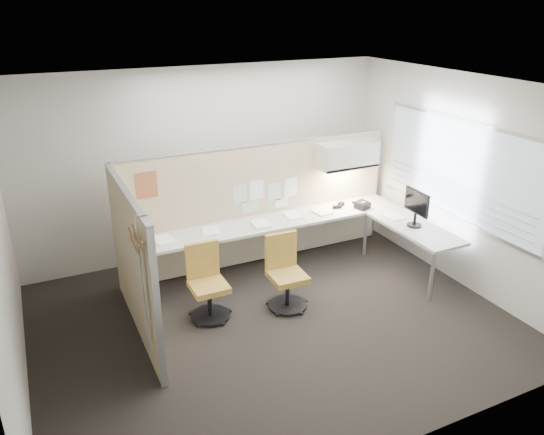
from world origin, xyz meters
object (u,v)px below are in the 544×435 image
monitor (416,206)px  desk (297,229)px  phone (362,205)px  chair_right (285,274)px  chair_left (207,284)px

monitor → desk: bearing=60.7°
monitor → phone: bearing=19.7°
chair_right → monitor: size_ratio=1.81×
chair_right → monitor: 2.08m
desk → monitor: (1.37, -0.87, 0.43)m
chair_left → chair_right: bearing=-11.3°
desk → chair_right: bearing=-125.9°
chair_left → phone: 2.80m
desk → monitor: 1.68m
desk → chair_left: size_ratio=4.34×
chair_left → chair_right: chair_right is taller
desk → chair_left: chair_left is taller
monitor → phone: (-0.26, 0.88, -0.25)m
desk → phone: (1.11, 0.01, 0.18)m
desk → phone: bearing=0.6°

